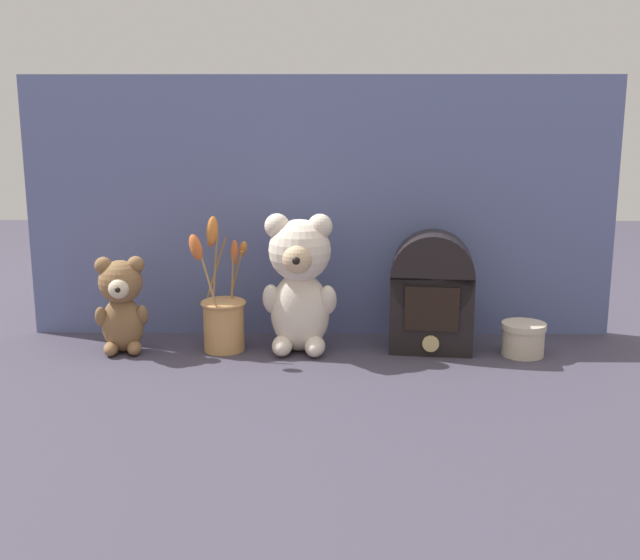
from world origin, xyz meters
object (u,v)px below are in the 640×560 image
Objects in this scene: teddy_bear_medium at (121,303)px; teddy_bear_large at (300,281)px; decorative_tin_tall at (523,339)px; vintage_radio at (432,292)px; flower_vase at (223,314)px.

teddy_bear_large is at bearing 1.53° from teddy_bear_medium.
teddy_bear_medium is at bearing 178.99° from decorative_tin_tall.
decorative_tin_tall is (0.19, -0.04, -0.09)m from vintage_radio.
decorative_tin_tall is at bearing -12.19° from vintage_radio.
flower_vase is 0.46m from vintage_radio.
flower_vase is 1.13× the size of vintage_radio.
teddy_bear_medium is 0.87m from decorative_tin_tall.
teddy_bear_medium is (-0.39, -0.01, -0.05)m from teddy_bear_large.
teddy_bear_large reaches higher than vintage_radio.
teddy_bear_large is 0.50m from decorative_tin_tall.
vintage_radio is at bearing 3.26° from teddy_bear_large.
flower_vase is (0.22, 0.02, -0.03)m from teddy_bear_medium.
decorative_tin_tall is (0.48, -0.03, -0.12)m from teddy_bear_large.
teddy_bear_large is 1.16× the size of vintage_radio.
teddy_bear_large is 1.43× the size of teddy_bear_medium.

